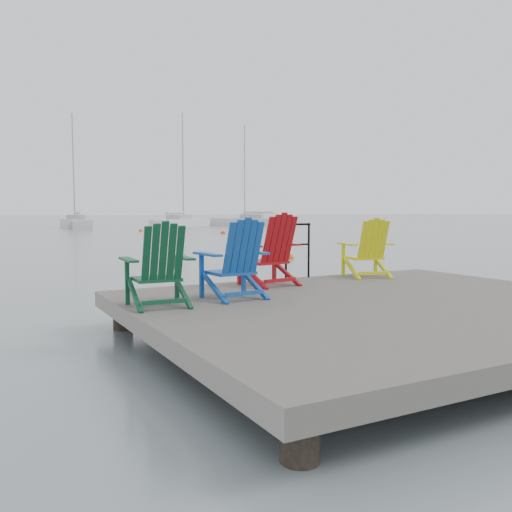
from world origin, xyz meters
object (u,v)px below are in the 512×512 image
chair_yellow (368,248)px  sailboat_far (249,222)px  chair_red (271,250)px  sailboat_mid (181,223)px  sailboat_near (75,224)px  buoy_a (289,259)px  handrail (298,245)px  chair_blue (235,259)px  buoy_c (141,231)px  chair_green (159,265)px  buoy_d (223,234)px

chair_yellow → sailboat_far: sailboat_far is taller
chair_red → sailboat_mid: bearing=64.0°
chair_yellow → sailboat_far: bearing=78.3°
sailboat_near → buoy_a: 38.12m
handrail → sailboat_mid: sailboat_mid is taller
chair_red → chair_blue: bearing=-146.7°
chair_blue → chair_red: (0.99, 0.85, 0.03)m
buoy_c → buoy_a: bearing=-95.5°
chair_blue → buoy_c: (9.13, 35.55, -1.00)m
chair_green → chair_yellow: size_ratio=1.00×
chair_red → buoy_d: (12.05, 27.78, -1.02)m
chair_red → sailboat_mid: size_ratio=0.09×
chair_blue → buoy_d: bearing=61.7°
handrail → chair_red: chair_red is taller
chair_green → chair_red: chair_red is taller
chair_yellow → buoy_d: (10.13, 27.68, -0.98)m
chair_yellow → sailboat_mid: 45.65m
chair_yellow → buoy_d: 29.49m
chair_green → buoy_a: (7.62, 9.49, -0.98)m
sailboat_far → buoy_d: size_ratio=29.08×
chair_blue → buoy_d: size_ratio=2.60×
buoy_a → buoy_c: bearing=84.5°
sailboat_near → buoy_d: sailboat_near is taller
chair_green → sailboat_near: size_ratio=0.09×
sailboat_mid → sailboat_near: bearing=-146.4°
handrail → chair_green: bearing=-151.7°
chair_red → handrail: bearing=27.4°
chair_green → sailboat_far: (25.18, 46.26, -0.63)m
sailboat_mid → buoy_d: size_ratio=30.25×
handrail → chair_red: (-0.83, -0.58, -0.02)m
sailboat_mid → buoy_c: bearing=-76.6°
handrail → chair_green: size_ratio=0.94×
handrail → buoy_d: bearing=67.6°
chair_red → buoy_c: bearing=69.5°
sailboat_mid → sailboat_far: sailboat_mid is taller
chair_green → sailboat_mid: bearing=72.5°
buoy_c → buoy_d: 7.95m
handrail → sailboat_mid: size_ratio=0.08×
chair_red → sailboat_far: (23.17, 45.31, -0.67)m
buoy_a → buoy_d: (6.44, 19.24, 0.00)m
chair_blue → buoy_a: 11.52m
chair_yellow → buoy_a: (3.69, 8.43, -0.98)m
sailboat_far → buoy_c: sailboat_far is taller
chair_red → sailboat_near: size_ratio=0.09×
sailboat_near → buoy_d: 20.05m
handrail → buoy_c: (7.30, 34.12, -1.04)m
chair_blue → sailboat_far: size_ratio=0.09×
buoy_c → handrail: bearing=-102.1°
sailboat_mid → chair_blue: bearing=-59.8°
buoy_d → buoy_c: bearing=119.5°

